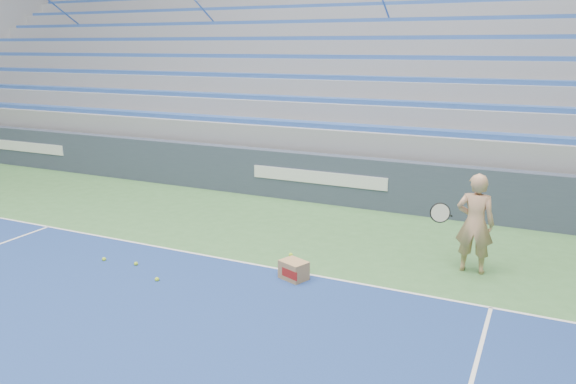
% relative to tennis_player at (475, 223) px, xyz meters
% --- Properties ---
extents(sponsor_barrier, '(30.00, 0.32, 1.10)m').
position_rel_tennis_player_xyz_m(sponsor_barrier, '(-3.68, 2.77, -0.24)').
color(sponsor_barrier, '#353F51').
rests_on(sponsor_barrier, ground).
extents(bleachers, '(31.00, 9.15, 7.30)m').
position_rel_tennis_player_xyz_m(bleachers, '(-3.68, 8.49, 1.56)').
color(bleachers, gray).
rests_on(bleachers, ground).
extents(tennis_player, '(0.90, 0.81, 1.58)m').
position_rel_tennis_player_xyz_m(tennis_player, '(0.00, 0.00, 0.00)').
color(tennis_player, tan).
rests_on(tennis_player, ground).
extents(ball_box, '(0.48, 0.43, 0.30)m').
position_rel_tennis_player_xyz_m(ball_box, '(-2.39, -1.48, -0.65)').
color(ball_box, '#AA8152').
rests_on(ball_box, ground).
extents(tennis_ball_0, '(0.07, 0.07, 0.07)m').
position_rel_tennis_player_xyz_m(tennis_ball_0, '(-2.84, -0.63, -0.76)').
color(tennis_ball_0, '#B3E02D').
rests_on(tennis_ball_0, ground).
extents(tennis_ball_1, '(0.07, 0.07, 0.07)m').
position_rel_tennis_player_xyz_m(tennis_ball_1, '(-4.93, -2.07, -0.76)').
color(tennis_ball_1, '#B3E02D').
rests_on(tennis_ball_1, ground).
extents(tennis_ball_2, '(0.07, 0.07, 0.07)m').
position_rel_tennis_player_xyz_m(tennis_ball_2, '(-5.54, -2.14, -0.76)').
color(tennis_ball_2, '#B3E02D').
rests_on(tennis_ball_2, ground).
extents(tennis_ball_3, '(0.07, 0.07, 0.07)m').
position_rel_tennis_player_xyz_m(tennis_ball_3, '(-4.23, -2.43, -0.76)').
color(tennis_ball_3, '#B3E02D').
rests_on(tennis_ball_3, ground).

